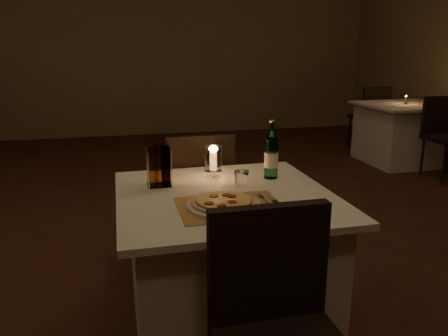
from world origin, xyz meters
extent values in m
cube|color=#422015|center=(0.00, 0.00, -0.01)|extent=(8.00, 10.00, 0.02)
cube|color=#8F7853|center=(0.00, 5.01, 1.50)|extent=(8.00, 0.02, 3.00)
cube|color=white|center=(0.16, -0.49, 0.35)|extent=(0.88, 0.88, 0.71)
cube|color=white|center=(0.16, -0.49, 0.72)|extent=(1.00, 1.00, 0.03)
cube|color=black|center=(0.16, -1.10, 0.69)|extent=(0.42, 0.05, 0.42)
cube|color=black|center=(0.16, 0.31, 0.46)|extent=(0.42, 0.42, 0.05)
cube|color=black|center=(0.16, 0.13, 0.69)|extent=(0.42, 0.05, 0.42)
cylinder|color=black|center=(0.33, 0.48, 0.22)|extent=(0.03, 0.03, 0.44)
cylinder|color=black|center=(-0.01, 0.48, 0.22)|extent=(0.03, 0.03, 0.44)
cylinder|color=black|center=(0.33, 0.14, 0.22)|extent=(0.03, 0.03, 0.44)
cylinder|color=black|center=(-0.01, 0.14, 0.22)|extent=(0.03, 0.03, 0.44)
cube|color=#B2813E|center=(0.14, -0.67, 0.74)|extent=(0.45, 0.34, 0.00)
cylinder|color=white|center=(0.11, -0.67, 0.75)|extent=(0.32, 0.32, 0.01)
cylinder|color=#D8B77F|center=(0.11, -0.67, 0.76)|extent=(0.28, 0.28, 0.01)
cylinder|color=maroon|center=(0.11, -0.67, 0.77)|extent=(0.24, 0.24, 0.00)
cylinder|color=#EACC7F|center=(0.11, -0.67, 0.77)|extent=(0.24, 0.24, 0.00)
cylinder|color=maroon|center=(0.15, -0.64, 0.78)|extent=(0.04, 0.04, 0.00)
cylinder|color=maroon|center=(0.13, -0.62, 0.78)|extent=(0.04, 0.04, 0.00)
cylinder|color=maroon|center=(0.07, -0.62, 0.78)|extent=(0.04, 0.04, 0.00)
cylinder|color=maroon|center=(0.04, -0.70, 0.78)|extent=(0.04, 0.04, 0.00)
cylinder|color=maroon|center=(0.08, -0.74, 0.78)|extent=(0.04, 0.04, 0.00)
cylinder|color=maroon|center=(0.13, -0.71, 0.78)|extent=(0.04, 0.04, 0.00)
cube|color=silver|center=(0.30, -0.67, 0.75)|extent=(0.01, 0.14, 0.00)
cube|color=silver|center=(0.30, -0.58, 0.75)|extent=(0.02, 0.05, 0.00)
cube|color=black|center=(0.34, -0.72, 0.75)|extent=(0.02, 0.10, 0.01)
cube|color=silver|center=(0.34, -0.61, 0.75)|extent=(0.01, 0.12, 0.00)
cylinder|color=#5FB180|center=(0.46, -0.29, 0.84)|extent=(0.07, 0.07, 0.21)
cylinder|color=#5FB180|center=(0.46, -0.29, 1.02)|extent=(0.03, 0.03, 0.04)
cylinder|color=gold|center=(0.46, -0.29, 1.04)|extent=(0.03, 0.03, 0.01)
cylinder|color=silver|center=(0.46, -0.29, 0.84)|extent=(0.07, 0.07, 0.08)
cylinder|color=white|center=(0.16, -0.23, 0.74)|extent=(0.09, 0.09, 0.01)
cylinder|color=white|center=(0.16, -0.23, 0.77)|extent=(0.02, 0.02, 0.03)
cylinder|color=white|center=(0.16, -0.23, 0.85)|extent=(0.09, 0.09, 0.13)
cylinder|color=white|center=(0.16, -0.23, 0.84)|extent=(0.02, 0.02, 0.10)
ellipsoid|color=orange|center=(0.16, -0.23, 0.90)|extent=(0.02, 0.02, 0.03)
cube|color=white|center=(-0.13, -0.29, 0.74)|extent=(0.12, 0.12, 0.01)
cylinder|color=white|center=(-0.18, -0.35, 0.84)|extent=(0.01, 0.01, 0.18)
cylinder|color=white|center=(-0.07, -0.35, 0.84)|extent=(0.01, 0.01, 0.18)
cylinder|color=white|center=(-0.18, -0.24, 0.84)|extent=(0.01, 0.01, 0.18)
cylinder|color=white|center=(-0.07, -0.24, 0.84)|extent=(0.01, 0.01, 0.18)
cube|color=#BF8C33|center=(-0.16, -0.32, 0.85)|extent=(0.04, 0.04, 0.20)
cube|color=#3F1E14|center=(-0.10, -0.32, 0.85)|extent=(0.04, 0.04, 0.20)
cube|color=#BF8C33|center=(-0.13, -0.26, 0.85)|extent=(0.04, 0.04, 0.20)
cube|color=white|center=(3.15, 2.33, 0.35)|extent=(0.88, 0.88, 0.71)
cube|color=white|center=(3.15, 2.33, 0.72)|extent=(1.00, 1.00, 0.03)
cube|color=black|center=(3.15, 1.72, 0.69)|extent=(0.42, 0.05, 0.42)
cylinder|color=black|center=(2.98, 1.36, 0.22)|extent=(0.03, 0.03, 0.44)
cylinder|color=black|center=(2.98, 1.70, 0.22)|extent=(0.03, 0.03, 0.44)
cylinder|color=black|center=(3.32, 1.70, 0.22)|extent=(0.03, 0.03, 0.44)
cube|color=black|center=(3.15, 3.13, 0.46)|extent=(0.42, 0.42, 0.05)
cube|color=black|center=(3.15, 2.95, 0.69)|extent=(0.42, 0.05, 0.42)
cylinder|color=black|center=(3.32, 3.30, 0.22)|extent=(0.03, 0.03, 0.44)
cylinder|color=black|center=(2.98, 3.30, 0.22)|extent=(0.03, 0.03, 0.44)
cylinder|color=black|center=(3.32, 2.96, 0.22)|extent=(0.03, 0.03, 0.44)
cylinder|color=black|center=(2.98, 2.96, 0.22)|extent=(0.03, 0.03, 0.44)
cylinder|color=white|center=(3.15, 2.33, 0.79)|extent=(0.03, 0.03, 0.09)
ellipsoid|color=orange|center=(3.15, 2.33, 0.84)|extent=(0.01, 0.01, 0.02)
camera|label=1|loc=(-0.31, -2.38, 1.40)|focal=35.00mm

